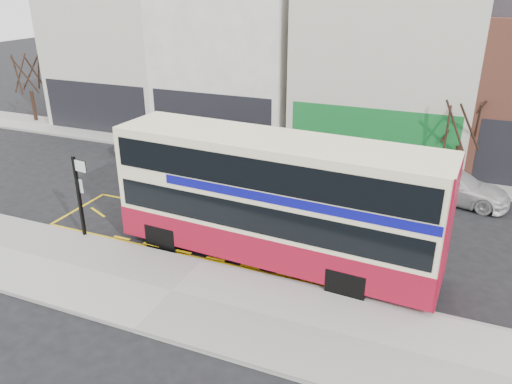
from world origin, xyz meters
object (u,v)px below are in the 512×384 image
at_px(street_tree_right, 465,111).
at_px(car_silver, 153,146).
at_px(car_grey, 224,150).
at_px(bus_stop_post, 79,189).
at_px(car_white, 453,186).
at_px(double_decker_bus, 276,199).
at_px(street_tree_left, 26,64).

bearing_deg(street_tree_right, car_silver, -171.19).
height_order(car_silver, car_grey, car_grey).
bearing_deg(car_grey, bus_stop_post, -178.68).
xyz_separation_m(bus_stop_post, car_white, (12.50, 9.04, -1.32)).
bearing_deg(car_white, bus_stop_post, 137.13).
height_order(car_silver, street_tree_right, street_tree_right).
distance_m(double_decker_bus, car_grey, 10.16).
distance_m(bus_stop_post, street_tree_right, 16.75).
height_order(bus_stop_post, car_white, bus_stop_post).
height_order(double_decker_bus, car_silver, double_decker_bus).
relative_size(double_decker_bus, street_tree_right, 2.15).
bearing_deg(street_tree_left, double_decker_bus, -26.57).
distance_m(double_decker_bus, car_white, 9.58).
relative_size(double_decker_bus, car_white, 2.35).
distance_m(car_white, street_tree_left, 27.16).
distance_m(car_grey, street_tree_left, 16.02).
relative_size(double_decker_bus, street_tree_left, 1.95).
relative_size(bus_stop_post, street_tree_left, 0.54).
bearing_deg(bus_stop_post, street_tree_right, 49.14).
xyz_separation_m(car_silver, street_tree_left, (-11.61, 3.31, 3.19)).
distance_m(car_grey, street_tree_right, 11.76).
bearing_deg(bus_stop_post, street_tree_left, 147.71).
xyz_separation_m(street_tree_left, street_tree_right, (26.81, -0.95, -0.37)).
bearing_deg(double_decker_bus, street_tree_right, 64.36).
height_order(car_white, street_tree_left, street_tree_left).
xyz_separation_m(bus_stop_post, car_grey, (1.19, 9.40, -1.26)).
xyz_separation_m(car_grey, street_tree_right, (11.31, 1.64, 2.78)).
height_order(bus_stop_post, car_grey, bus_stop_post).
xyz_separation_m(double_decker_bus, street_tree_left, (-21.41, 10.71, 1.59)).
distance_m(bus_stop_post, street_tree_left, 18.77).
distance_m(car_silver, street_tree_left, 12.49).
height_order(bus_stop_post, street_tree_right, street_tree_right).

